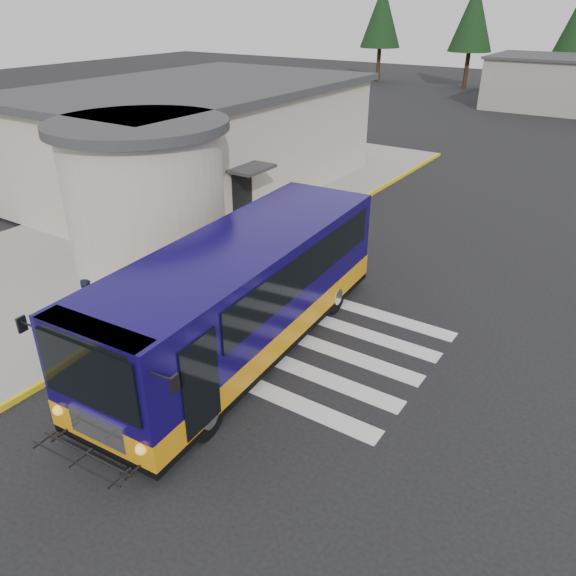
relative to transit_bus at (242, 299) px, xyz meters
The scene contains 9 objects.
ground 2.68m from the transit_bus, 61.05° to the left, with size 140.00×140.00×0.00m, color black.
sidewalk 10.01m from the transit_bus, 142.96° to the left, with size 10.00×34.00×0.15m, color gray.
curb_strip 6.80m from the transit_bus, 116.38° to the left, with size 0.12×34.00×0.16m, color yellow.
station_building 13.23m from the transit_bus, 137.69° to the left, with size 12.70×18.70×4.80m.
crosswalk 1.96m from the transit_bus, 63.25° to the left, with size 8.00×5.35×0.01m.
transit_bus is the anchor object (origin of this frame).
pedestrian_a 4.19m from the transit_bus, 153.52° to the right, with size 0.59×0.38×1.61m, color black.
pedestrian_b 5.97m from the transit_bus, behind, with size 0.86×0.67×1.77m, color black.
bollard 4.64m from the transit_bus, 132.71° to the right, with size 0.10×0.10×1.22m, color black.
Camera 1 is at (6.93, -11.88, 8.30)m, focal length 35.00 mm.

